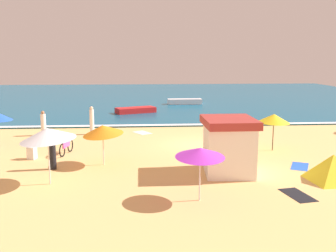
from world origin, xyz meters
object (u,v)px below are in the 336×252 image
beach_umbrella_7 (103,130)px  beach_tent (333,168)px  lifeguard_cabana (229,145)px  beach_umbrella_5 (274,118)px  beachgoer_3 (53,152)px  beach_umbrella_0 (48,134)px  beachgoer_2 (32,152)px  parked_bicycle (66,147)px  small_boat_0 (185,101)px  beachgoer_1 (43,124)px  beachgoer_7 (92,121)px  beach_umbrella_6 (200,152)px  small_boat_1 (136,110)px

beach_umbrella_7 → beach_tent: (9.61, -3.19, -1.12)m
lifeguard_cabana → beach_umbrella_5: 5.22m
beach_umbrella_7 → beachgoer_3: bearing=-165.3°
beach_umbrella_0 → beachgoer_2: size_ratio=3.54×
beach_umbrella_0 → parked_bicycle: beach_umbrella_0 is taller
lifeguard_cabana → beach_tent: (4.01, -1.49, -0.68)m
beachgoer_2 → beach_umbrella_5: bearing=4.2°
lifeguard_cabana → parked_bicycle: (-7.75, 3.92, -0.86)m
beach_tent → small_boat_0: size_ratio=0.70×
beachgoer_1 → beach_tent: bearing=-36.6°
beach_umbrella_5 → beachgoer_7: (-10.42, 5.23, -0.88)m
lifeguard_cabana → parked_bicycle: size_ratio=1.46×
beach_tent → parked_bicycle: bearing=155.3°
beach_umbrella_6 → beachgoer_7: size_ratio=1.07×
beach_umbrella_7 → beachgoer_3: 2.47m
beach_umbrella_6 → beachgoer_2: 9.87m
beach_umbrella_0 → beach_umbrella_6: size_ratio=1.51×
beach_umbrella_6 → beach_umbrella_7: 6.23m
beachgoer_3 → small_boat_1: (3.56, 17.26, -0.48)m
beachgoer_1 → beachgoer_7: (3.11, 0.14, 0.14)m
beachgoer_1 → small_boat_1: size_ratio=0.43×
small_boat_0 → small_boat_1: bearing=-130.0°
beach_tent → parked_bicycle: 12.95m
beach_umbrella_7 → beachgoer_2: (-3.69, 1.32, -1.32)m
beach_umbrella_6 → small_boat_1: bearing=96.6°
beachgoer_1 → beachgoer_3: size_ratio=0.96×
beach_umbrella_0 → small_boat_1: (3.23, 19.38, -1.72)m
lifeguard_cabana → small_boat_1: size_ratio=0.69×
beach_tent → beachgoer_1: size_ratio=1.56×
beach_umbrella_5 → parked_bicycle: 11.22m
beach_umbrella_6 → beachgoer_1: (-8.39, 12.25, -1.00)m
beach_umbrella_6 → beachgoer_3: bearing=144.5°
beachgoer_2 → beach_umbrella_0: bearing=-65.9°
small_boat_0 → parked_bicycle: bearing=-112.8°
lifeguard_cabana → beach_umbrella_6: 3.71m
beach_umbrella_6 → beachgoer_2: bearing=140.4°
beachgoer_2 → small_boat_0: 23.80m
beach_umbrella_7 → small_boat_0: 23.77m
parked_bicycle → small_boat_1: size_ratio=0.47×
beachgoer_7 → beachgoer_2: bearing=-110.0°
beachgoer_1 → beachgoer_2: bearing=-81.8°
beach_umbrella_6 → beachgoer_1: beach_umbrella_6 is taller
beach_umbrella_5 → beachgoer_1: 14.50m
beachgoer_3 → small_boat_1: bearing=78.3°
small_boat_0 → beach_umbrella_7: bearing=-105.9°
beach_umbrella_0 → beach_tent: size_ratio=1.20×
lifeguard_cabana → beachgoer_2: size_ratio=3.09×
lifeguard_cabana → beach_umbrella_6: bearing=-118.7°
parked_bicycle → beachgoer_1: bearing=115.1°
beachgoer_3 → lifeguard_cabana: bearing=-8.1°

